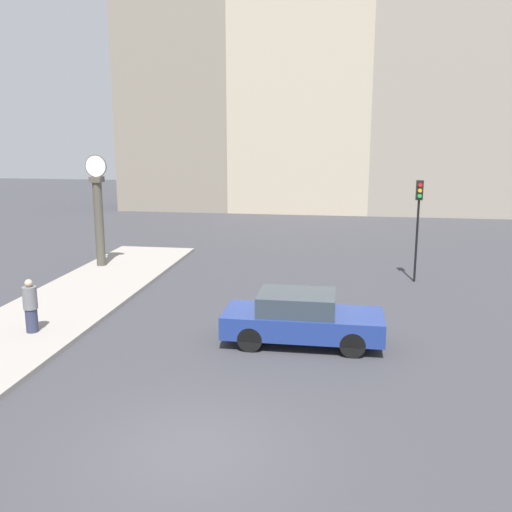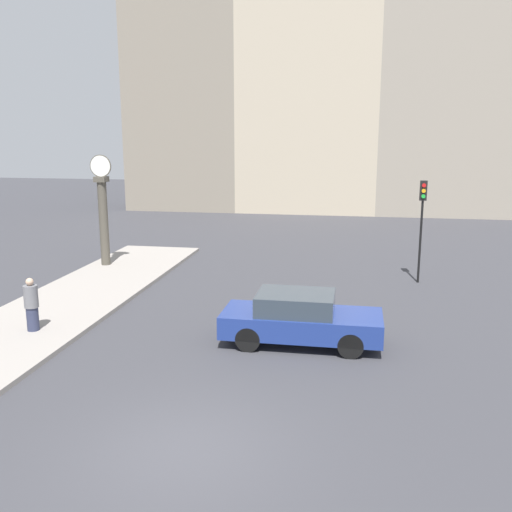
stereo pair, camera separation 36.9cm
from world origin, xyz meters
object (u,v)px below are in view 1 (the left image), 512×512
traffic_light_far (418,210)px  pedestrian_grey_jacket (31,306)px  street_clock (99,214)px  sedan_car (301,318)px

traffic_light_far → pedestrian_grey_jacket: (-11.69, -8.16, -1.96)m
traffic_light_far → street_clock: (-13.27, 0.24, -0.46)m
street_clock → sedan_car: bearing=-39.8°
traffic_light_far → pedestrian_grey_jacket: bearing=-145.1°
traffic_light_far → pedestrian_grey_jacket: traffic_light_far is taller
traffic_light_far → street_clock: 13.28m
traffic_light_far → street_clock: street_clock is taller
street_clock → traffic_light_far: bearing=-1.0°
sedan_car → pedestrian_grey_jacket: size_ratio=2.81×
sedan_car → street_clock: 12.26m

